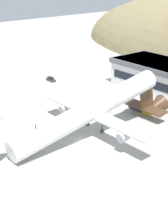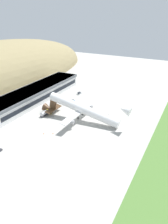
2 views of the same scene
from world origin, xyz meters
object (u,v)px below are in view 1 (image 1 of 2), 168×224
(fuel_truck, at_px, (141,106))
(traffic_cone_0, at_px, (62,107))
(service_car_0, at_px, (51,79))
(cargo_airplane, at_px, (92,111))
(traffic_cone_1, at_px, (69,102))

(fuel_truck, xyz_separation_m, traffic_cone_0, (-16.15, -16.63, -1.17))
(service_car_0, relative_size, traffic_cone_0, 7.14)
(cargo_airplane, distance_m, service_car_0, 49.55)
(fuel_truck, bearing_deg, traffic_cone_1, -146.08)
(service_car_0, bearing_deg, fuel_truck, 5.36)
(fuel_truck, height_order, traffic_cone_1, fuel_truck)
(traffic_cone_0, bearing_deg, fuel_truck, 45.84)
(traffic_cone_0, relative_size, traffic_cone_1, 1.00)
(service_car_0, xyz_separation_m, traffic_cone_1, (22.52, -8.58, -0.35))
(service_car_0, height_order, traffic_cone_1, service_car_0)
(fuel_truck, height_order, traffic_cone_0, fuel_truck)
(fuel_truck, relative_size, traffic_cone_0, 14.41)
(cargo_airplane, distance_m, traffic_cone_0, 22.42)
(service_car_0, distance_m, traffic_cone_1, 24.10)
(fuel_truck, xyz_separation_m, traffic_cone_1, (-18.48, -12.43, -1.17))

